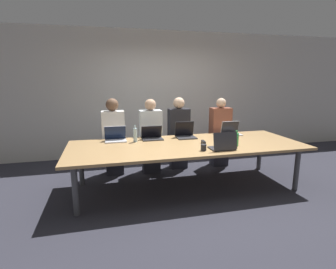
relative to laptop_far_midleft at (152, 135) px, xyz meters
The scene contains 17 objects.
ground_plane 1.04m from the laptop_far_midleft, 44.59° to the right, with size 24.00×24.00×0.00m, color #2D2D38.
curtain_wall 1.81m from the laptop_far_midleft, 73.83° to the left, with size 12.00×0.06×2.80m.
conference_table 0.68m from the laptop_far_midleft, 44.59° to the right, with size 3.70×1.39×0.73m.
laptop_far_midleft is the anchor object (origin of this frame).
person_far_midleft 0.42m from the laptop_far_midleft, 82.82° to the left, with size 0.40×0.24×1.39m.
bottle_far_midleft 0.33m from the laptop_far_midleft, 157.88° to the right, with size 0.06×0.06×0.28m.
laptop_near_midright 1.28m from the laptop_far_midleft, 46.35° to the right, with size 0.36×0.27×0.27m.
cup_near_midright 1.07m from the laptop_far_midleft, 56.66° to the right, with size 0.08×0.08×0.09m.
bottle_near_midright 1.41m from the laptop_far_midleft, 33.16° to the right, with size 0.07×0.07×0.24m.
laptop_far_right 1.49m from the laptop_far_midleft, ahead, with size 0.34×0.24×0.25m.
person_far_right 1.56m from the laptop_far_midleft, 17.32° to the left, with size 0.40×0.24×1.38m.
laptop_far_left 0.62m from the laptop_far_midleft, behind, with size 0.36×0.24×0.25m.
person_far_left 0.79m from the laptop_far_midleft, 143.45° to the left, with size 0.40×0.24×1.41m.
laptop_far_center 0.60m from the laptop_far_midleft, ahead, with size 0.34×0.27×0.28m.
person_far_center 0.82m from the laptop_far_midleft, 39.56° to the left, with size 0.40×0.24×1.40m.
stapler 0.90m from the laptop_far_midleft, 35.24° to the right, with size 0.06×0.15×0.05m.
notebook 1.27m from the laptop_far_midleft, 28.44° to the right, with size 0.20×0.20×0.02m.
Camera 1 is at (-1.27, -3.85, 1.75)m, focal length 28.00 mm.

